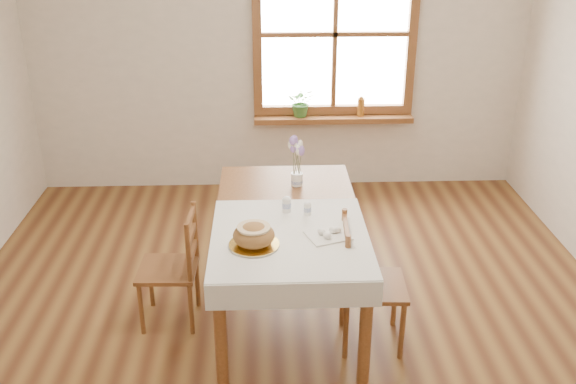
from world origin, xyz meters
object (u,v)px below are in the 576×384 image
(chair_right, at_px, (373,284))
(bread_plate, at_px, (254,245))
(dining_table, at_px, (288,226))
(flower_vase, at_px, (297,180))
(chair_left, at_px, (168,267))

(chair_right, height_order, bread_plate, chair_right)
(dining_table, xyz_separation_m, flower_vase, (0.08, 0.43, 0.13))
(chair_right, relative_size, bread_plate, 3.04)
(chair_left, xyz_separation_m, bread_plate, (0.56, -0.40, 0.38))
(bread_plate, relative_size, flower_vase, 3.12)
(flower_vase, bearing_deg, dining_table, -100.19)
(dining_table, height_order, bread_plate, bread_plate)
(chair_left, distance_m, chair_right, 1.30)
(chair_left, xyz_separation_m, flower_vase, (0.84, 0.44, 0.40))
(dining_table, height_order, chair_right, chair_right)
(chair_right, xyz_separation_m, flower_vase, (-0.43, 0.72, 0.38))
(chair_left, height_order, bread_plate, chair_left)
(chair_left, distance_m, bread_plate, 0.79)
(flower_vase, bearing_deg, chair_right, -59.30)
(chair_left, bearing_deg, dining_table, 92.93)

